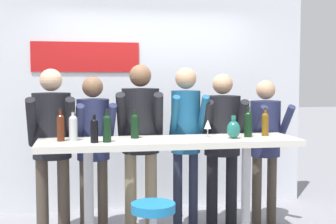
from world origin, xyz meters
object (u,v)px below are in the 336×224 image
Objects in this scene: person_center at (186,128)px; person_right at (265,136)px; person_left at (93,137)px; wine_bottle_2 at (61,126)px; person_center_left at (141,129)px; person_center_right at (222,134)px; wine_glass_0 at (208,125)px; wine_bottle_0 at (135,125)px; wine_bottle_6 at (94,129)px; decorative_vase at (234,129)px; wine_bottle_1 at (248,123)px; wine_bottle_3 at (265,123)px; tasting_table at (170,155)px; wine_bottle_4 at (107,127)px; wine_bottle_5 at (73,127)px; person_far_left at (52,135)px.

person_center reaches higher than person_right.
person_left reaches higher than wine_bottle_2.
person_center_left reaches higher than person_right.
wine_glass_0 is (-0.29, -0.46, 0.15)m from person_center_right.
person_center reaches higher than person_center_right.
wine_bottle_6 is (-0.39, -0.24, -0.01)m from wine_bottle_0.
person_center_left is at bearing 144.19° from decorative_vase.
person_center_left is 0.89m from person_center_right.
wine_bottle_1 reaches higher than wine_bottle_3.
wine_bottle_1 is 1.06× the size of wine_bottle_3.
person_right is 5.73× the size of wine_bottle_3.
person_center reaches higher than tasting_table.
wine_bottle_6 is at bearing -147.40° from person_center_right.
wine_bottle_0 is at bearing -53.53° from person_left.
wine_bottle_4 is at bearing -19.45° from wine_bottle_2.
person_center_left is (0.49, -0.02, 0.07)m from person_left.
wine_bottle_0 is 0.58m from wine_bottle_5.
tasting_table is 13.95× the size of wine_glass_0.
wine_bottle_5 is (-0.30, 0.16, -0.01)m from wine_bottle_4.
decorative_vase is (1.51, -0.12, -0.04)m from wine_bottle_5.
person_right is (1.39, -0.01, -0.10)m from person_center_left.
person_right is at bearing 66.82° from wine_bottle_3.
wine_bottle_2 reaches higher than decorative_vase.
wine_bottle_1 is 1.16× the size of wine_bottle_6.
wine_glass_0 is (0.70, -0.09, -0.00)m from wine_bottle_0.
wine_bottle_3 is 1.59× the size of wine_glass_0.
person_center is 0.40m from person_center_right.
tasting_table is at bearing 173.95° from decorative_vase.
person_center_left is 0.82m from wine_bottle_6.
person_center_right is at bearing -0.41° from person_center.
wine_bottle_3 is at bearing 19.04° from decorative_vase.
person_far_left is at bearing 103.22° from wine_bottle_2.
person_left is 1.76m from wine_bottle_3.
wine_bottle_5 reaches higher than wine_glass_0.
person_center is (1.39, 0.03, 0.03)m from person_far_left.
wine_bottle_4 is (-1.38, -0.12, -0.00)m from wine_bottle_1.
wine_bottle_1 is at bearing -3.70° from wine_glass_0.
wine_bottle_6 reaches higher than decorative_vase.
wine_bottle_1 is at bearing 22.45° from decorative_vase.
wine_bottle_3 reaches higher than decorative_vase.
wine_bottle_6 is (0.30, -0.16, -0.02)m from wine_bottle_2.
person_left is at bearing 6.75° from person_far_left.
wine_bottle_3 is 0.60m from wine_glass_0.
wine_bottle_2 is (-2.19, -0.48, 0.20)m from person_right.
tasting_table is 0.60m from person_center_left.
person_left reaches higher than wine_bottle_1.
tasting_table is 1.05m from wine_bottle_2.
wine_bottle_2 is at bearing 176.43° from decorative_vase.
wine_bottle_4 is (-0.60, -0.11, 0.29)m from tasting_table.
person_far_left reaches higher than tasting_table.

